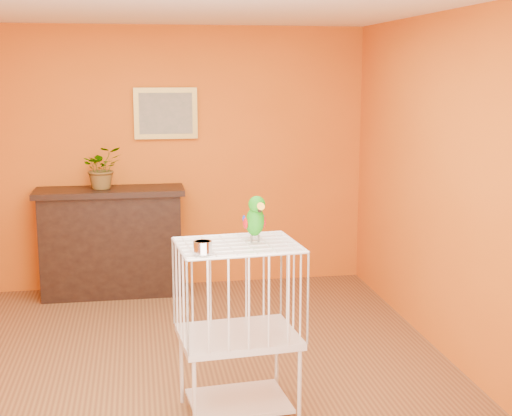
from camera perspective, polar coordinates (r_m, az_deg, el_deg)
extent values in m
plane|color=brown|center=(5.33, -5.73, -13.02)|extent=(4.50, 4.50, 0.00)
plane|color=orange|center=(7.17, -7.16, 3.95)|extent=(4.00, 0.00, 4.00)
plane|color=orange|center=(2.77, -3.02, -7.09)|extent=(4.00, 0.00, 4.00)
plane|color=orange|center=(5.45, 15.48, 1.46)|extent=(0.00, 4.50, 4.50)
plane|color=white|center=(4.90, -6.32, 16.04)|extent=(4.50, 4.50, 0.00)
cube|color=black|center=(7.08, -11.47, -2.89)|extent=(1.33, 0.44, 0.99)
cube|color=black|center=(6.97, -11.63, 1.30)|extent=(1.41, 0.51, 0.06)
cube|color=black|center=(6.88, -11.52, -3.28)|extent=(0.93, 0.02, 0.50)
cube|color=#592819|center=(7.07, -13.70, -3.93)|extent=(0.06, 0.20, 0.31)
cube|color=#364A25|center=(7.06, -12.98, -3.91)|extent=(0.06, 0.20, 0.31)
cube|color=#592819|center=(7.05, -12.17, -3.89)|extent=(0.06, 0.20, 0.31)
cube|color=#364A25|center=(7.05, -11.27, -3.86)|extent=(0.06, 0.20, 0.31)
cube|color=#592819|center=(7.05, -10.37, -3.84)|extent=(0.06, 0.20, 0.31)
imported|color=#26722D|center=(6.99, -12.18, 2.85)|extent=(0.46, 0.49, 0.32)
cube|color=#AE923E|center=(7.10, -7.23, 7.52)|extent=(0.62, 0.03, 0.50)
cube|color=gray|center=(7.09, -7.23, 7.52)|extent=(0.52, 0.01, 0.40)
cube|color=silver|center=(4.70, -1.40, -15.17)|extent=(0.65, 0.52, 0.02)
cube|color=silver|center=(4.53, -1.43, -10.23)|extent=(0.77, 0.62, 0.04)
cube|color=silver|center=(4.35, -1.47, -2.98)|extent=(0.77, 0.62, 0.01)
cylinder|color=silver|center=(4.36, -4.94, -15.08)|extent=(0.03, 0.03, 0.50)
cylinder|color=silver|center=(4.50, 3.50, -14.19)|extent=(0.03, 0.03, 0.50)
cylinder|color=silver|center=(4.80, -5.98, -12.53)|extent=(0.03, 0.03, 0.50)
cylinder|color=silver|center=(4.93, 1.66, -11.83)|extent=(0.03, 0.03, 0.50)
cylinder|color=silver|center=(4.10, -4.28, -3.17)|extent=(0.11, 0.11, 0.08)
cylinder|color=#59544C|center=(4.40, -0.37, -2.50)|extent=(0.01, 0.01, 0.04)
cylinder|color=#59544C|center=(4.42, 0.21, -2.46)|extent=(0.01, 0.01, 0.04)
ellipsoid|color=#08820A|center=(4.39, -0.08, -1.08)|extent=(0.14, 0.18, 0.21)
ellipsoid|color=#08820A|center=(4.34, 0.06, 0.30)|extent=(0.12, 0.13, 0.10)
cone|color=orange|center=(4.29, 0.29, 0.04)|extent=(0.06, 0.08, 0.07)
cone|color=black|center=(4.31, 0.23, -0.18)|extent=(0.03, 0.03, 0.03)
sphere|color=black|center=(4.30, -0.30, 0.37)|extent=(0.02, 0.02, 0.02)
sphere|color=black|center=(4.33, 0.59, 0.43)|extent=(0.02, 0.02, 0.02)
ellipsoid|color=#A50C0C|center=(4.38, -0.84, -1.23)|extent=(0.04, 0.07, 0.07)
ellipsoid|color=navy|center=(4.42, 0.59, -1.12)|extent=(0.04, 0.07, 0.07)
cone|color=#08820A|center=(4.47, -0.38, -1.79)|extent=(0.09, 0.16, 0.12)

